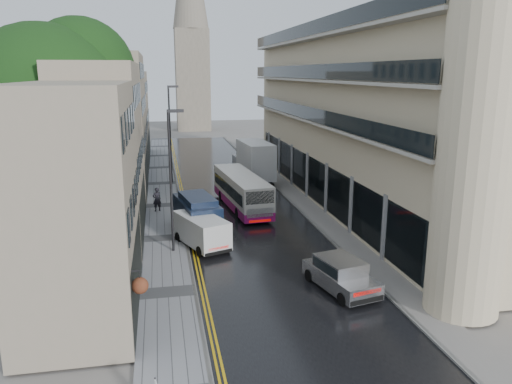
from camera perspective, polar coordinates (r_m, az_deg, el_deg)
name	(u,v)px	position (r m, az deg, el deg)	size (l,w,h in m)	color
road	(235,203)	(41.26, -2.38, -1.24)	(9.00, 85.00, 0.02)	black
left_sidewalk	(163,206)	(40.82, -10.53, -1.55)	(2.70, 85.00, 0.12)	gray
right_sidewalk	(298,199)	(42.36, 4.86, -0.81)	(1.80, 85.00, 0.12)	slate
old_shop_row	(115,129)	(42.34, -15.83, 6.89)	(4.50, 56.00, 12.00)	gray
modern_block	(364,117)	(41.43, 12.23, 8.35)	(8.00, 40.00, 14.00)	#C0B18E
church_spire	(191,17)	(94.65, -7.48, 19.18)	(6.40, 6.40, 40.00)	gray
tree_near	(49,133)	(32.82, -22.63, 6.24)	(10.56, 10.56, 13.89)	black
tree_far	(84,124)	(45.59, -19.03, 7.40)	(9.24, 9.24, 12.46)	black
cream_bus	(238,201)	(36.39, -2.11, -1.03)	(2.27, 9.97, 2.72)	beige
white_lorry	(247,166)	(45.82, -1.01, 2.95)	(2.38, 7.94, 4.17)	silver
silver_hatchback	(343,289)	(23.63, 9.93, -10.88)	(1.92, 4.38, 1.64)	#9C9CA0
white_van	(200,241)	(29.23, -6.44, -5.54)	(1.89, 4.41, 1.99)	silver
navy_van	(190,222)	(31.70, -7.60, -3.40)	(2.10, 5.25, 2.68)	black
pedestrian	(157,199)	(38.91, -11.26, -0.83)	(0.67, 0.44, 1.84)	black
lamp_post_near	(171,183)	(29.34, -9.71, 1.06)	(0.94, 0.21, 8.34)	black
lamp_post_far	(170,135)	(48.31, -9.78, 6.42)	(1.03, 0.23, 9.16)	black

